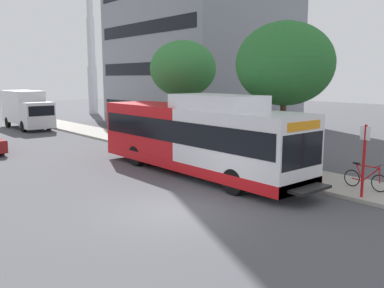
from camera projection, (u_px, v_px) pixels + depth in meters
The scene contains 9 objects.
ground_plane at pixel (72, 170), 19.66m from camera, with size 120.00×120.00×0.00m, color #4C4C51.
sidewalk_curb at pixel (209, 157), 22.59m from camera, with size 3.00×56.00×0.14m, color #A8A399.
transit_bus at pixel (196, 137), 18.62m from camera, with size 2.58×12.25×3.65m.
bus_stop_sign_pole at pixel (364, 155), 14.48m from camera, with size 0.10×0.36×2.60m.
bicycle_parked at pixel (366, 178), 15.70m from camera, with size 0.52×1.76×1.02m.
street_tree_near_stop at pixel (285, 64), 19.04m from camera, with size 4.55×4.55×6.79m.
street_tree_mid_block at pixel (183, 69), 24.94m from camera, with size 4.01×4.01×6.45m.
box_truck_background at pixel (26, 108), 35.43m from camera, with size 2.32×7.01×3.25m.
lattice_comm_tower at pixel (91, 45), 49.44m from camera, with size 1.10×1.10×25.22m.
Camera 1 is at (-7.98, -10.39, 4.35)m, focal length 38.54 mm.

